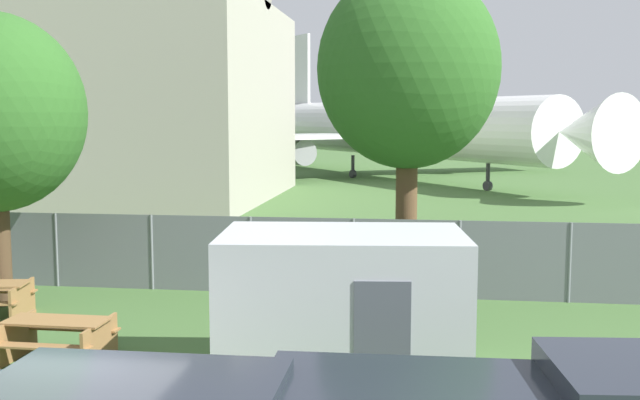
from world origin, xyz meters
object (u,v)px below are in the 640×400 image
Objects in this scene: portable_cabin at (343,307)px; picnic_bench_near_cabin at (57,335)px; airplane at (389,128)px; tree_near_hangar at (408,70)px.

picnic_bench_near_cabin is (-5.15, 0.28, -0.76)m from portable_cabin.
picnic_bench_near_cabin is at bearing -41.64° from airplane.
airplane is 18.92× the size of picnic_bench_near_cabin.
airplane is at bearing 85.88° from portable_cabin.
picnic_bench_near_cabin is 10.81m from tree_near_hangar.
airplane is 41.50m from picnic_bench_near_cabin.
tree_near_hangar is (0.88, 7.67, 4.31)m from portable_cabin.
tree_near_hangar is (1.87, -33.78, 2.04)m from airplane.
airplane is 4.22× the size of tree_near_hangar.
picnic_bench_near_cabin is at bearing -129.18° from tree_near_hangar.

